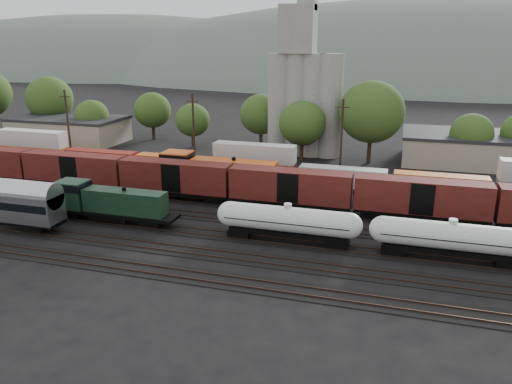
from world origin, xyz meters
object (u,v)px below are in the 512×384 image
(tank_car_a, at_px, (288,221))
(grain_silo, at_px, (304,93))
(orange_locomotive, at_px, (211,171))
(green_locomotive, at_px, (103,202))

(tank_car_a, xyz_separation_m, grain_silo, (-6.81, 41.00, 8.84))
(orange_locomotive, bearing_deg, grain_silo, 73.63)
(green_locomotive, relative_size, orange_locomotive, 0.82)
(green_locomotive, xyz_separation_m, grain_silo, (15.06, 41.00, 8.78))
(green_locomotive, height_order, orange_locomotive, orange_locomotive)
(green_locomotive, xyz_separation_m, tank_car_a, (21.87, 0.00, -0.07))
(tank_car_a, distance_m, grain_silo, 42.49)
(green_locomotive, height_order, grain_silo, grain_silo)
(tank_car_a, height_order, grain_silo, grain_silo)
(tank_car_a, bearing_deg, green_locomotive, -180.00)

